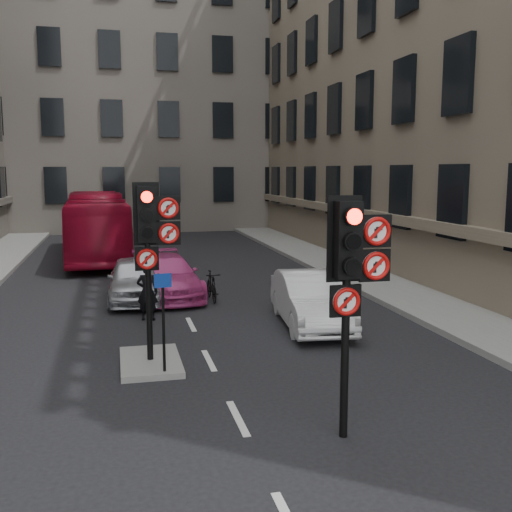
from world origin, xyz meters
name	(u,v)px	position (x,y,z in m)	size (l,w,h in m)	color
ground	(269,481)	(0.00, 0.00, 0.00)	(120.00, 120.00, 0.00)	black
pavement_right	(383,281)	(7.20, 12.00, 0.08)	(3.00, 50.00, 0.16)	gray
centre_island	(151,362)	(-1.20, 5.00, 0.06)	(1.20, 2.00, 0.12)	gray
building_far	(136,84)	(0.00, 38.00, 10.00)	(30.00, 14.00, 20.00)	slate
signal_near	(353,265)	(1.49, 0.99, 2.58)	(0.91, 0.40, 3.58)	black
signal_far	(152,233)	(-1.11, 4.99, 2.70)	(0.91, 0.40, 3.58)	black
car_silver	(135,279)	(-1.29, 11.23, 0.66)	(1.56, 3.88, 1.32)	#B7BABF
car_white	(311,300)	(2.95, 7.19, 0.68)	(1.44, 4.13, 1.36)	silver
car_pink	(166,276)	(-0.32, 11.62, 0.64)	(1.80, 4.43, 1.29)	#C33982
bus_red	(96,225)	(-2.63, 20.58, 1.47)	(2.47, 10.55, 2.94)	maroon
motorcycle	(212,286)	(0.97, 10.67, 0.45)	(0.43, 1.51, 0.90)	black
motorcyclist	(147,292)	(-1.05, 8.73, 0.76)	(0.56, 0.36, 1.52)	black
info_sign	(163,309)	(-0.98, 4.18, 1.35)	(0.33, 0.12, 1.90)	black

